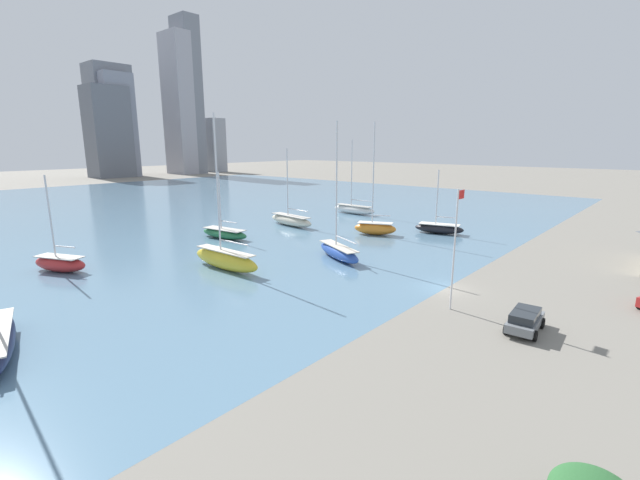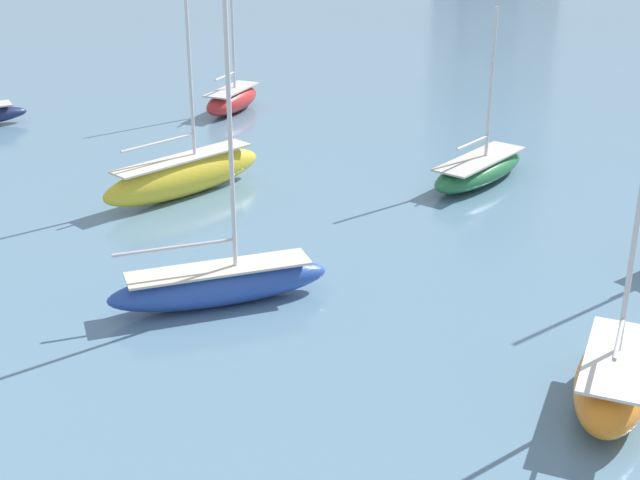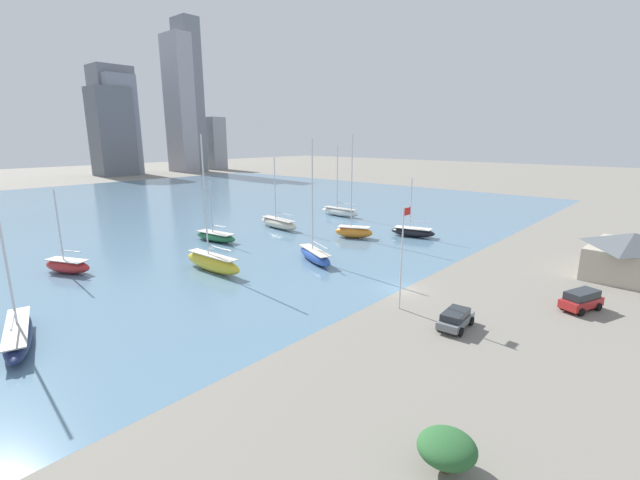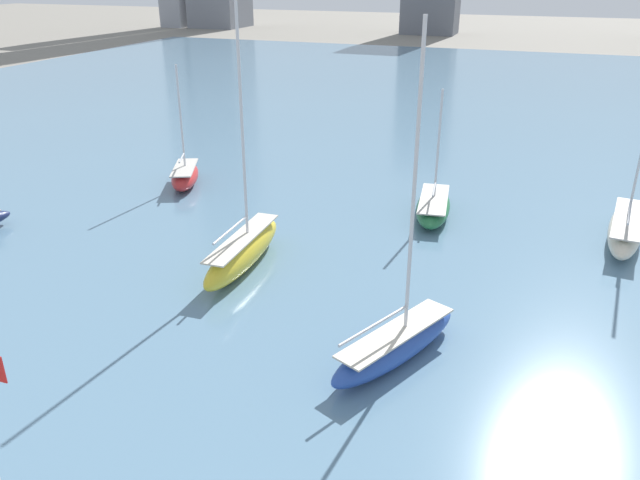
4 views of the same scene
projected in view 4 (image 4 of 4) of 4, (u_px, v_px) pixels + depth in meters
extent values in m
cube|color=slate|center=(487.00, 117.00, 78.91)|extent=(180.00, 140.00, 0.00)
ellipsoid|color=#B72828|center=(185.00, 176.00, 54.15)|extent=(4.57, 6.78, 1.67)
cube|color=#BCB7AD|center=(184.00, 168.00, 53.83)|extent=(3.74, 5.56, 0.10)
cube|color=#2D2D33|center=(186.00, 181.00, 54.33)|extent=(0.61, 1.13, 0.75)
cylinder|color=silver|center=(181.00, 117.00, 52.52)|extent=(0.18, 0.18, 8.57)
cylinder|color=silver|center=(182.00, 158.00, 52.53)|extent=(1.25, 2.61, 0.14)
ellipsoid|color=#284CA8|center=(396.00, 345.00, 30.17)|extent=(5.46, 8.96, 1.60)
cube|color=beige|center=(397.00, 332.00, 29.87)|extent=(4.48, 7.35, 0.10)
cube|color=#2D2D33|center=(396.00, 353.00, 30.35)|extent=(0.81, 1.53, 0.72)
cylinder|color=silver|center=(414.00, 186.00, 27.39)|extent=(0.18, 0.18, 14.30)
cylinder|color=silver|center=(375.00, 325.00, 28.28)|extent=(2.11, 4.41, 0.14)
ellipsoid|color=#236B3D|center=(433.00, 207.00, 47.62)|extent=(3.52, 8.65, 1.43)
cube|color=#BCB7AD|center=(434.00, 199.00, 47.35)|extent=(2.89, 7.09, 0.10)
cube|color=#2D2D33|center=(433.00, 212.00, 47.78)|extent=(0.34, 1.52, 0.64)
cylinder|color=silver|center=(438.00, 144.00, 46.25)|extent=(0.18, 0.18, 8.11)
cylinder|color=silver|center=(434.00, 189.00, 46.03)|extent=(0.53, 3.17, 0.14)
ellipsoid|color=yellow|center=(243.00, 252.00, 39.28)|extent=(2.06, 10.13, 2.14)
cube|color=beige|center=(242.00, 238.00, 38.87)|extent=(1.69, 8.30, 0.10)
cube|color=#2D2D33|center=(244.00, 261.00, 39.52)|extent=(0.21, 1.82, 0.96)
cylinder|color=silver|center=(242.00, 120.00, 36.61)|extent=(0.18, 0.18, 14.32)
cylinder|color=silver|center=(231.00, 230.00, 37.10)|extent=(0.27, 4.52, 0.14)
ellipsoid|color=beige|center=(625.00, 230.00, 43.15)|extent=(3.37, 10.46, 1.77)
cube|color=#BCB7AD|center=(628.00, 218.00, 42.81)|extent=(2.76, 8.57, 0.10)
cube|color=#2D2D33|center=(624.00, 236.00, 43.35)|extent=(0.38, 1.85, 0.80)
cylinder|color=silver|center=(630.00, 211.00, 40.89)|extent=(0.75, 5.09, 0.14)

